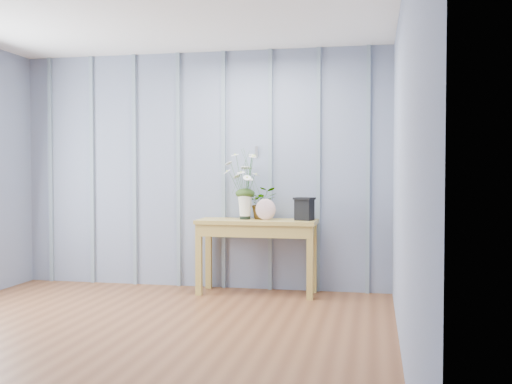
% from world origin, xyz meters
% --- Properties ---
extents(ground, '(4.50, 4.50, 0.00)m').
position_xyz_m(ground, '(0.00, 0.00, 0.00)').
color(ground, brown).
rests_on(ground, ground).
extents(room_shell, '(4.00, 4.50, 2.50)m').
position_xyz_m(room_shell, '(0.00, 0.92, 1.99)').
color(room_shell, '#7F8AA3').
rests_on(room_shell, ground).
extents(sideboard, '(1.20, 0.45, 0.75)m').
position_xyz_m(sideboard, '(0.66, 1.99, 0.64)').
color(sideboard, '#AE903F').
rests_on(sideboard, ground).
extents(daisy_vase, '(0.48, 0.37, 0.68)m').
position_xyz_m(daisy_vase, '(0.53, 2.01, 1.17)').
color(daisy_vase, black).
rests_on(daisy_vase, sideboard).
extents(spider_plant, '(0.34, 0.31, 0.33)m').
position_xyz_m(spider_plant, '(0.69, 2.11, 0.91)').
color(spider_plant, '#213C13').
rests_on(spider_plant, sideboard).
extents(felt_disc_vessel, '(0.22, 0.10, 0.21)m').
position_xyz_m(felt_disc_vessel, '(0.75, 1.96, 0.86)').
color(felt_disc_vessel, '#935163').
rests_on(felt_disc_vessel, sideboard).
extents(carved_box, '(0.22, 0.20, 0.23)m').
position_xyz_m(carved_box, '(1.14, 2.00, 0.87)').
color(carved_box, black).
rests_on(carved_box, sideboard).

